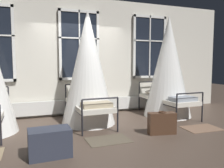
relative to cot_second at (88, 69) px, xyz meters
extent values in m
plane|color=#4C3D33|center=(0.03, -0.22, -1.31)|extent=(21.35, 21.35, 0.00)
cube|color=beige|center=(0.03, 1.12, 0.31)|extent=(9.50, 0.10, 3.24)
cube|color=silver|center=(-1.64, 1.01, 0.62)|extent=(0.07, 0.06, 1.90)
cube|color=black|center=(0.03, 1.01, 0.62)|extent=(1.12, 0.02, 1.90)
cube|color=silver|center=(0.03, 1.01, -0.30)|extent=(1.12, 0.06, 0.07)
cube|color=silver|center=(0.03, 1.01, 1.53)|extent=(1.12, 0.06, 0.07)
cube|color=silver|center=(-0.50, 1.01, 0.62)|extent=(0.07, 0.06, 1.90)
cube|color=silver|center=(0.55, 1.01, 0.62)|extent=(0.07, 0.06, 1.90)
cube|color=silver|center=(0.03, 1.01, 0.62)|extent=(0.04, 0.06, 1.90)
cube|color=silver|center=(0.03, 1.01, 0.81)|extent=(1.12, 0.06, 0.04)
cube|color=black|center=(2.22, 1.01, 0.62)|extent=(1.12, 0.02, 1.90)
cube|color=silver|center=(2.22, 1.01, -0.30)|extent=(1.12, 0.06, 0.07)
cube|color=silver|center=(2.22, 1.01, 1.53)|extent=(1.12, 0.06, 0.07)
cube|color=silver|center=(1.70, 1.01, 0.62)|extent=(0.07, 0.06, 1.90)
cube|color=silver|center=(2.75, 1.01, 0.62)|extent=(0.07, 0.06, 1.90)
cube|color=silver|center=(2.22, 1.01, 0.62)|extent=(0.04, 0.06, 1.90)
cube|color=silver|center=(2.22, 1.01, 0.81)|extent=(1.12, 0.06, 0.04)
cube|color=silver|center=(0.03, 0.99, -1.06)|extent=(4.99, 0.10, 0.36)
cylinder|color=black|center=(-1.80, 0.89, -0.88)|extent=(0.04, 0.04, 0.86)
cylinder|color=black|center=(-1.83, -0.93, -0.94)|extent=(0.04, 0.04, 0.73)
cylinder|color=black|center=(-1.82, -0.02, -0.90)|extent=(0.06, 1.82, 0.03)
cylinder|color=black|center=(-0.39, 0.90, -0.88)|extent=(0.04, 0.04, 0.86)
cylinder|color=black|center=(0.37, 0.91, -0.88)|extent=(0.04, 0.04, 0.86)
cylinder|color=black|center=(-0.37, -0.91, -0.94)|extent=(0.04, 0.04, 0.73)
cylinder|color=black|center=(0.39, -0.91, -0.94)|extent=(0.04, 0.04, 0.73)
cylinder|color=black|center=(-0.38, -0.01, -0.90)|extent=(0.05, 1.82, 0.03)
cylinder|color=black|center=(0.38, 0.00, -0.90)|extent=(0.05, 1.82, 0.03)
cylinder|color=black|center=(-0.01, 0.91, -0.45)|extent=(0.76, 0.04, 0.03)
cylinder|color=black|center=(0.01, -0.91, -0.58)|extent=(0.76, 0.04, 0.03)
cube|color=silver|center=(0.00, 0.00, -0.85)|extent=(0.80, 1.85, 0.11)
ellipsoid|color=beige|center=(-0.01, 0.67, -0.73)|extent=(0.59, 0.41, 0.14)
cube|color=tan|center=(0.01, -0.65, -0.75)|extent=(0.63, 0.37, 0.10)
cone|color=white|center=(0.00, 0.00, 0.04)|extent=(1.28, 1.28, 2.70)
cylinder|color=black|center=(1.84, 0.92, -0.88)|extent=(0.04, 0.04, 0.86)
cylinder|color=black|center=(2.60, 0.93, -0.88)|extent=(0.04, 0.04, 0.86)
cylinder|color=black|center=(1.87, -0.90, -0.94)|extent=(0.04, 0.04, 0.73)
cylinder|color=black|center=(2.63, -0.89, -0.94)|extent=(0.04, 0.04, 0.73)
cylinder|color=black|center=(1.85, 0.01, -0.90)|extent=(0.07, 1.82, 0.03)
cylinder|color=black|center=(2.61, 0.02, -0.90)|extent=(0.07, 1.82, 0.03)
cylinder|color=black|center=(2.22, 0.92, -0.45)|extent=(0.76, 0.05, 0.03)
cylinder|color=black|center=(2.25, -0.89, -0.58)|extent=(0.76, 0.05, 0.03)
cube|color=silver|center=(2.23, 0.01, -0.85)|extent=(0.81, 1.85, 0.11)
ellipsoid|color=beige|center=(2.22, 0.68, -0.73)|extent=(0.60, 0.41, 0.14)
cube|color=#8C939E|center=(2.24, -0.63, -0.75)|extent=(0.64, 0.37, 0.10)
cone|color=white|center=(2.23, 0.01, 0.04)|extent=(1.28, 1.28, 2.70)
cube|color=brown|center=(0.03, -1.33, -1.30)|extent=(0.81, 0.57, 0.01)
cube|color=brown|center=(2.22, -1.33, -1.30)|extent=(0.82, 0.60, 0.01)
cube|color=#472D1E|center=(1.19, -1.35, -1.09)|extent=(0.59, 0.30, 0.44)
cube|color=tan|center=(1.21, -1.24, -1.09)|extent=(0.50, 0.10, 0.03)
torus|color=#472D1E|center=(1.19, -1.35, -0.85)|extent=(0.17, 0.17, 0.02)
cube|color=#2D3342|center=(-1.07, -1.70, -1.09)|extent=(0.65, 0.42, 0.44)
camera|label=1|loc=(-1.39, -5.30, 0.15)|focal=36.98mm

